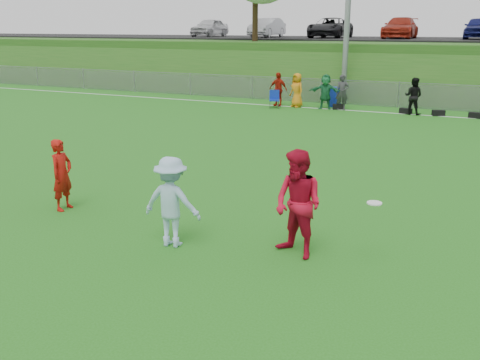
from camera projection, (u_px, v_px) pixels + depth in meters
The scene contains 14 objects.
ground at pixel (216, 258), 9.48m from camera, with size 120.00×120.00×0.00m, color #226515.
sideline_far at pixel (391, 113), 25.18m from camera, with size 60.00×0.10×0.01m, color white.
fence at pixel (399, 95), 26.74m from camera, with size 58.00×0.06×1.30m.
berm at pixel (426, 64), 36.10m from camera, with size 120.00×18.00×3.00m, color #215A19.
parking_lot at pixel (431, 39), 37.41m from camera, with size 120.00×12.00×0.10m, color black.
car_row at pixel (413, 28), 36.80m from camera, with size 32.04×5.18×1.44m.
spectator_row at pixel (331, 92), 26.11m from camera, with size 7.64×0.88×1.69m.
gear_bags at pixel (413, 111), 24.84m from camera, with size 6.80×0.45×0.26m.
player_red_left at pixel (62, 175), 11.79m from camera, with size 0.58×0.38×1.60m, color #AB120B.
player_red_center at pixel (298, 204), 9.32m from camera, with size 0.94×0.73×1.93m, color #BA0C28.
player_blue at pixel (172, 202), 9.82m from camera, with size 1.10×0.63×1.70m, color #A0C5DF.
frisbee at pixel (374, 203), 8.84m from camera, with size 0.25×0.25×0.02m.
recycling_bin at pixel (335, 97), 27.12m from camera, with size 0.65×0.65×0.97m, color #0E279F.
camp_chair at pixel (274, 103), 26.68m from camera, with size 0.64×0.64×0.88m.
Camera 1 is at (4.05, -7.74, 3.97)m, focal length 40.00 mm.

